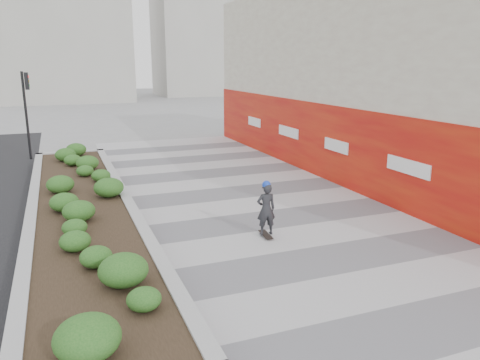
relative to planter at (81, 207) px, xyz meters
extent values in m
plane|color=gray|center=(5.50, -7.00, -0.42)|extent=(160.00, 160.00, 0.00)
cube|color=#A8A8AD|center=(5.50, -4.00, -0.41)|extent=(8.00, 36.00, 0.01)
cube|color=#BDAFA1|center=(12.50, 2.00, 3.58)|extent=(6.00, 24.00, 8.00)
cube|color=red|center=(9.52, 2.00, 1.08)|extent=(0.12, 24.00, 3.00)
cube|color=#9E9EA0|center=(0.00, 8.85, -0.14)|extent=(3.00, 0.30, 0.55)
cube|color=#9E9EA0|center=(-1.35, 0.00, -0.14)|extent=(0.30, 18.00, 0.55)
cube|color=#9E9EA0|center=(1.35, 0.00, -0.14)|extent=(0.30, 18.00, 0.55)
cube|color=#2D2116|center=(0.00, 0.00, -0.17)|extent=(2.40, 17.40, 0.50)
cylinder|color=black|center=(-1.80, 10.50, 1.68)|extent=(0.12, 0.12, 4.20)
cube|color=black|center=(-1.62, 10.50, 3.33)|extent=(0.18, 0.28, 0.80)
cube|color=#ADAAA3|center=(0.50, 48.00, 9.58)|extent=(16.00, 12.00, 20.00)
cube|color=#ADAAA3|center=(20.50, 53.00, 11.58)|extent=(14.00, 10.00, 24.00)
cylinder|color=#595654|center=(6.00, -4.00, -0.42)|extent=(0.44, 0.44, 0.01)
cube|color=black|center=(4.56, -3.26, -0.35)|extent=(0.27, 0.74, 0.02)
imported|color=#27282C|center=(4.56, -3.26, 0.37)|extent=(0.55, 0.39, 1.42)
sphere|color=blue|center=(4.56, -3.26, 1.04)|extent=(0.23, 0.23, 0.23)
camera|label=1|loc=(-0.44, -14.13, 4.18)|focal=35.00mm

